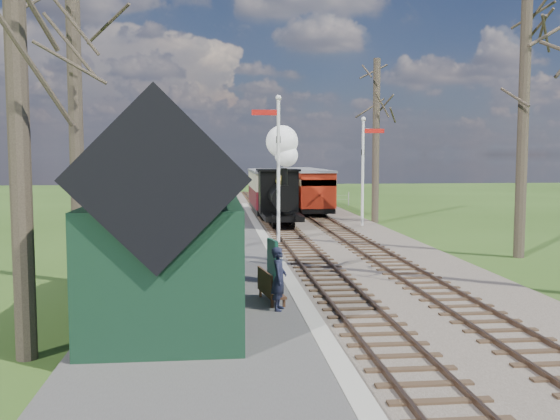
{
  "coord_description": "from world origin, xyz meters",
  "views": [
    {
      "loc": [
        -3.29,
        -9.68,
        3.78
      ],
      "look_at": [
        -0.77,
        14.67,
        1.6
      ],
      "focal_mm": 40.0,
      "sensor_mm": 36.0,
      "label": 1
    }
  ],
  "objects": [
    {
      "name": "track_near",
      "position": [
        0.0,
        22.0,
        0.1
      ],
      "size": [
        1.6,
        60.0,
        0.15
      ],
      "color": "brown",
      "rests_on": "ground"
    },
    {
      "name": "coach",
      "position": [
        0.0,
        27.85,
        1.66
      ],
      "size": [
        2.32,
        7.97,
        2.45
      ],
      "color": "black",
      "rests_on": "ground"
    },
    {
      "name": "ground",
      "position": [
        0.0,
        0.0,
        0.0
      ],
      "size": [
        140.0,
        140.0,
        0.0
      ],
      "primitive_type": "plane",
      "color": "#2E4917",
      "rests_on": "ground"
    },
    {
      "name": "station_shed",
      "position": [
        -4.3,
        4.0,
        2.27
      ],
      "size": [
        3.25,
        6.3,
        4.78
      ],
      "color": "black",
      "rests_on": "platform"
    },
    {
      "name": "fence_line",
      "position": [
        0.3,
        36.0,
        0.55
      ],
      "size": [
        12.6,
        0.08,
        1.0
      ],
      "color": "slate",
      "rests_on": "ground"
    },
    {
      "name": "bare_trees",
      "position": [
        1.33,
        10.1,
        5.21
      ],
      "size": [
        15.51,
        22.39,
        12.0
      ],
      "color": "#382D23",
      "rests_on": "ground"
    },
    {
      "name": "track_far",
      "position": [
        2.6,
        22.0,
        0.1
      ],
      "size": [
        1.6,
        60.0,
        0.15
      ],
      "color": "brown",
      "rests_on": "ground"
    },
    {
      "name": "platform",
      "position": [
        -3.5,
        14.0,
        0.1
      ],
      "size": [
        5.0,
        44.0,
        0.2
      ],
      "primitive_type": "cube",
      "color": "#474442",
      "rests_on": "ground"
    },
    {
      "name": "red_carriage_b",
      "position": [
        2.6,
        33.63,
        1.56
      ],
      "size": [
        2.17,
        5.37,
        2.28
      ],
      "color": "black",
      "rests_on": "ground"
    },
    {
      "name": "distant_hills",
      "position": [
        1.4,
        64.38,
        -16.21
      ],
      "size": [
        114.4,
        48.0,
        22.02
      ],
      "color": "#385B23",
      "rests_on": "ground"
    },
    {
      "name": "person",
      "position": [
        -1.86,
        4.37,
        0.93
      ],
      "size": [
        0.47,
        0.6,
        1.47
      ],
      "primitive_type": "imported",
      "rotation": [
        0.0,
        0.0,
        1.32
      ],
      "color": "#1B1D31",
      "rests_on": "platform"
    },
    {
      "name": "semaphore_near",
      "position": [
        -0.77,
        16.0,
        3.62
      ],
      "size": [
        1.22,
        0.24,
        6.22
      ],
      "color": "silver",
      "rests_on": "ground"
    },
    {
      "name": "locomotive",
      "position": [
        -0.01,
        21.78,
        2.28
      ],
      "size": [
        1.99,
        4.65,
        4.98
      ],
      "color": "black",
      "rests_on": "ground"
    },
    {
      "name": "bench",
      "position": [
        -2.04,
        5.19,
        0.56
      ],
      "size": [
        0.61,
        1.4,
        0.77
      ],
      "color": "#472A19",
      "rests_on": "platform"
    },
    {
      "name": "sign_board",
      "position": [
        -1.71,
        7.57,
        0.8
      ],
      "size": [
        0.25,
        0.82,
        1.2
      ],
      "color": "#0F4735",
      "rests_on": "platform"
    },
    {
      "name": "ballast_bed",
      "position": [
        1.3,
        22.0,
        0.05
      ],
      "size": [
        8.0,
        60.0,
        0.1
      ],
      "primitive_type": "cube",
      "color": "brown",
      "rests_on": "ground"
    },
    {
      "name": "semaphore_far",
      "position": [
        4.37,
        22.0,
        3.35
      ],
      "size": [
        1.22,
        0.24,
        5.72
      ],
      "color": "silver",
      "rests_on": "ground"
    },
    {
      "name": "coping_strip",
      "position": [
        -1.2,
        14.0,
        0.1
      ],
      "size": [
        0.4,
        44.0,
        0.21
      ],
      "primitive_type": "cube",
      "color": "#B2AD9E",
      "rests_on": "ground"
    },
    {
      "name": "red_carriage_a",
      "position": [
        2.6,
        28.13,
        1.56
      ],
      "size": [
        2.17,
        5.37,
        2.28
      ],
      "color": "black",
      "rests_on": "ground"
    }
  ]
}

